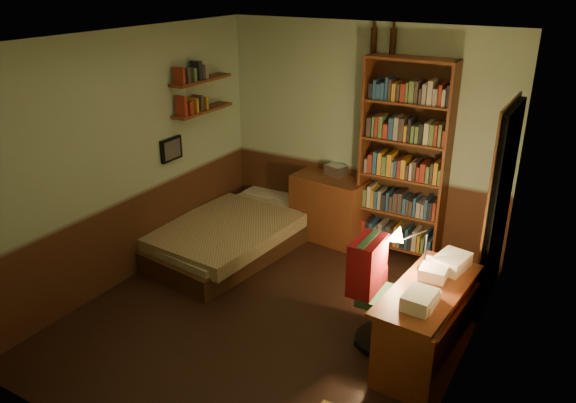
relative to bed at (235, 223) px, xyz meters
The scene contains 22 objects.
floor 1.54m from the bed, 40.19° to the right, with size 3.50×4.00×0.02m, color black.
ceiling 2.73m from the bed, 40.19° to the right, with size 3.50×4.00×0.02m, color silver.
wall_back 1.83m from the bed, 42.17° to the left, with size 3.50×0.02×2.60m, color #9EB791.
wall_left 1.51m from the bed, 122.24° to the right, with size 0.02×4.00×2.60m, color #9EB791.
wall_right 3.22m from the bed, 18.45° to the right, with size 0.02×4.00×2.60m, color #9EB791.
wall_front 3.34m from the bed, 68.93° to the right, with size 3.50×0.02×2.60m, color #9EB791.
doorway 2.96m from the bed, ahead, with size 0.06×0.90×2.00m, color black.
door_trim 2.93m from the bed, ahead, with size 0.02×0.98×2.08m, color #392111.
bed is the anchor object (origin of this frame).
dresser 1.17m from the bed, 43.07° to the left, with size 0.90×0.45×0.80m, color #612F17.
mini_stereo 1.37m from the bed, 46.74° to the left, with size 0.23×0.18×0.13m, color #B2B2B7.
bookshelf 2.09m from the bed, 27.10° to the left, with size 0.97×0.30×2.27m, color #612F17.
bottle_left 2.61m from the bed, 38.70° to the left, with size 0.07×0.07×0.26m, color black.
bottle_right 2.72m from the bed, 34.21° to the left, with size 0.07×0.07×0.27m, color black.
desk 2.73m from the bed, 18.61° to the right, with size 0.53×1.27×0.68m, color #612F17.
paper_stack 2.73m from the bed, ahead, with size 0.24×0.33×0.13m, color silver.
desk_lamp 2.62m from the bed, 13.92° to the right, with size 0.19×0.19×0.62m, color black.
office_chair 2.41m from the bed, 21.46° to the right, with size 0.53×0.46×1.05m, color #2C5E39.
red_jacket 2.46m from the bed, 29.38° to the right, with size 0.23×0.41×0.49m, color maroon.
wall_shelf_lower 1.37m from the bed, 165.19° to the left, with size 0.20×0.90×0.03m, color #612F17.
wall_shelf_upper 1.70m from the bed, 165.19° to the left, with size 0.20×0.90×0.03m, color #612F17.
framed_picture 1.15m from the bed, 147.09° to the right, with size 0.04×0.32×0.26m, color black.
Camera 1 is at (2.44, -3.95, 3.12)m, focal length 35.00 mm.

